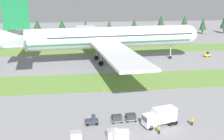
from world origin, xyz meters
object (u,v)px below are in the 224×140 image
object	(u,v)px
uld_container_1	(112,135)
airliner	(105,37)
taxiway_marker_2	(104,89)
catering_truck	(160,116)
uld_container_0	(76,136)
taxiway_marker_0	(115,87)
cargo_dolly_lead	(117,118)
taxiway_marker_1	(149,88)
baggage_tug	(92,121)
pushback_tractor	(207,55)
cargo_dolly_second	(131,117)
ground_crew_marshaller	(192,121)
ground_crew_loader	(159,129)
uld_container_2	(123,135)

from	to	relation	value
uld_container_1	airliner	bearing A→B (deg)	85.09
uld_container_1	taxiway_marker_2	world-z (taller)	uld_container_1
catering_truck	uld_container_0	xyz separation A→B (m)	(-16.35, -3.78, -1.14)
uld_container_1	uld_container_0	bearing A→B (deg)	176.31
taxiway_marker_0	taxiway_marker_2	bearing A→B (deg)	-155.20
cargo_dolly_lead	taxiway_marker_1	bearing A→B (deg)	-35.58
airliner	baggage_tug	bearing A→B (deg)	-14.94
pushback_tractor	uld_container_1	bearing A→B (deg)	137.22
taxiway_marker_2	taxiway_marker_0	bearing A→B (deg)	24.80
airliner	cargo_dolly_second	bearing A→B (deg)	-6.15
airliner	ground_crew_marshaller	bearing A→B (deg)	5.95
baggage_tug	taxiway_marker_2	xyz separation A→B (m)	(4.40, 19.84, -0.48)
airliner	cargo_dolly_lead	distance (m)	51.40
cargo_dolly_second	ground_crew_loader	bearing A→B (deg)	-151.05
uld_container_0	taxiway_marker_1	bearing A→B (deg)	52.41
ground_crew_loader	catering_truck	bearing A→B (deg)	-135.96
airliner	ground_crew_loader	bearing A→B (deg)	-1.95
catering_truck	ground_crew_marshaller	size ratio (longest dim) A/B	4.21
uld_container_0	taxiway_marker_0	world-z (taller)	uld_container_0
catering_truck	uld_container_2	xyz separation A→B (m)	(-8.01, -4.27, -1.18)
uld_container_2	taxiway_marker_0	distance (m)	27.82
taxiway_marker_1	ground_crew_loader	bearing A→B (deg)	-100.13
cargo_dolly_lead	uld_container_1	world-z (taller)	uld_container_1
baggage_tug	catering_truck	distance (m)	13.39
catering_truck	ground_crew_loader	bearing A→B (deg)	145.36
catering_truck	ground_crew_marshaller	xyz separation A→B (m)	(6.25, -0.78, -1.01)
pushback_tractor	ground_crew_marshaller	xyz separation A→B (m)	(-30.06, -58.16, 0.13)
airliner	baggage_tug	distance (m)	52.38
uld_container_2	taxiway_marker_1	xyz separation A→B (m)	(11.36, 26.09, -0.54)
ground_crew_marshaller	cargo_dolly_lead	bearing A→B (deg)	171.33
uld_container_2	uld_container_0	bearing A→B (deg)	176.60
ground_crew_loader	taxiway_marker_1	size ratio (longest dim) A/B	3.76
airliner	taxiway_marker_2	bearing A→B (deg)	-12.72
cargo_dolly_lead	cargo_dolly_second	distance (m)	2.90
cargo_dolly_second	taxiway_marker_0	size ratio (longest dim) A/B	4.89
cargo_dolly_second	uld_container_0	size ratio (longest dim) A/B	1.16
ground_crew_loader	uld_container_2	xyz separation A→B (m)	(-6.85, -0.85, -0.18)
ground_crew_loader	taxiway_marker_2	world-z (taller)	ground_crew_loader
airliner	pushback_tractor	world-z (taller)	airliner
ground_crew_marshaller	ground_crew_loader	distance (m)	7.87
uld_container_0	uld_container_2	distance (m)	8.36
catering_truck	pushback_tractor	bearing A→B (deg)	-48.21
cargo_dolly_second	pushback_tractor	size ratio (longest dim) A/B	0.85
ground_crew_marshaller	ground_crew_loader	world-z (taller)	same
pushback_tractor	ground_crew_marshaller	size ratio (longest dim) A/B	1.56
taxiway_marker_2	taxiway_marker_1	bearing A→B (deg)	-0.51
cargo_dolly_lead	taxiway_marker_1	world-z (taller)	cargo_dolly_lead
taxiway_marker_0	taxiway_marker_2	xyz separation A→B (m)	(-3.25, -1.50, 0.09)
cargo_dolly_second	uld_container_1	world-z (taller)	uld_container_1
cargo_dolly_second	taxiway_marker_0	distance (m)	20.70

